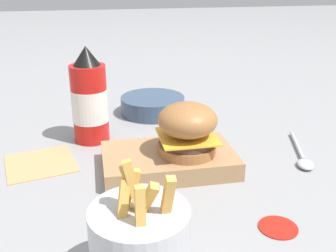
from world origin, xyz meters
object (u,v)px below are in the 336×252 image
ketchup_bottle (90,100)px  burger (187,128)px  fries_basket (140,246)px  spoon (303,158)px  side_bowl (153,104)px  serving_board (168,160)px

ketchup_bottle → burger: bearing=134.9°
fries_basket → ketchup_bottle: bearing=-83.5°
ketchup_bottle → spoon: bearing=155.5°
side_bowl → burger: bearing=92.6°
ketchup_bottle → serving_board: bearing=129.9°
fries_basket → side_bowl: size_ratio=0.99×
serving_board → burger: size_ratio=2.27×
fries_basket → burger: bearing=-114.2°
side_bowl → spoon: 0.39m
serving_board → spoon: size_ratio=1.40×
serving_board → spoon: 0.26m
burger → spoon: (-0.22, 0.01, -0.07)m
serving_board → side_bowl: bearing=-93.7°
serving_board → ketchup_bottle: 0.22m
side_bowl → spoon: side_bowl is taller
fries_basket → spoon: 0.42m
ketchup_bottle → fries_basket: size_ratio=1.27×
side_bowl → ketchup_bottle: bearing=42.4°
burger → side_bowl: burger is taller
burger → side_bowl: size_ratio=0.66×
side_bowl → fries_basket: bearing=79.7°
burger → side_bowl: (0.01, -0.30, -0.06)m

